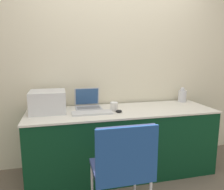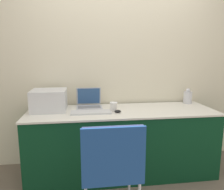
{
  "view_description": "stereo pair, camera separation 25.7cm",
  "coord_description": "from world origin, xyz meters",
  "px_view_note": "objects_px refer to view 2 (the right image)",
  "views": [
    {
      "loc": [
        -0.71,
        -2.08,
        1.44
      ],
      "look_at": [
        -0.11,
        0.37,
        0.97
      ],
      "focal_mm": 35.0,
      "sensor_mm": 36.0,
      "label": 1
    },
    {
      "loc": [
        -0.46,
        -2.13,
        1.44
      ],
      "look_at": [
        -0.11,
        0.37,
        0.97
      ],
      "focal_mm": 35.0,
      "sensor_mm": 36.0,
      "label": 2
    }
  ],
  "objects_px": {
    "external_keyboard": "(91,112)",
    "chair": "(112,163)",
    "laptop_left": "(89,103)",
    "metal_pitcher": "(188,97)",
    "printer": "(49,99)",
    "mouse": "(118,111)",
    "coffee_cup": "(114,107)"
  },
  "relations": [
    {
      "from": "laptop_left",
      "to": "coffee_cup",
      "type": "height_order",
      "value": "laptop_left"
    },
    {
      "from": "mouse",
      "to": "coffee_cup",
      "type": "bearing_deg",
      "value": 114.23
    },
    {
      "from": "coffee_cup",
      "to": "metal_pitcher",
      "type": "distance_m",
      "value": 1.09
    },
    {
      "from": "printer",
      "to": "laptop_left",
      "type": "height_order",
      "value": "printer"
    },
    {
      "from": "laptop_left",
      "to": "metal_pitcher",
      "type": "distance_m",
      "value": 1.33
    },
    {
      "from": "external_keyboard",
      "to": "coffee_cup",
      "type": "xyz_separation_m",
      "value": [
        0.26,
        0.05,
        0.04
      ]
    },
    {
      "from": "external_keyboard",
      "to": "mouse",
      "type": "height_order",
      "value": "mouse"
    },
    {
      "from": "printer",
      "to": "coffee_cup",
      "type": "distance_m",
      "value": 0.76
    },
    {
      "from": "coffee_cup",
      "to": "mouse",
      "type": "distance_m",
      "value": 0.09
    },
    {
      "from": "mouse",
      "to": "metal_pitcher",
      "type": "relative_size",
      "value": 0.36
    },
    {
      "from": "external_keyboard",
      "to": "metal_pitcher",
      "type": "distance_m",
      "value": 1.36
    },
    {
      "from": "metal_pitcher",
      "to": "coffee_cup",
      "type": "bearing_deg",
      "value": -165.1
    },
    {
      "from": "laptop_left",
      "to": "metal_pitcher",
      "type": "height_order",
      "value": "laptop_left"
    },
    {
      "from": "mouse",
      "to": "external_keyboard",
      "type": "bearing_deg",
      "value": 174.44
    },
    {
      "from": "metal_pitcher",
      "to": "printer",
      "type": "bearing_deg",
      "value": -175.46
    },
    {
      "from": "laptop_left",
      "to": "external_keyboard",
      "type": "bearing_deg",
      "value": -87.62
    },
    {
      "from": "laptop_left",
      "to": "mouse",
      "type": "distance_m",
      "value": 0.44
    },
    {
      "from": "laptop_left",
      "to": "metal_pitcher",
      "type": "xyz_separation_m",
      "value": [
        1.33,
        0.06,
        0.04
      ]
    },
    {
      "from": "printer",
      "to": "external_keyboard",
      "type": "relative_size",
      "value": 0.87
    },
    {
      "from": "external_keyboard",
      "to": "chair",
      "type": "bearing_deg",
      "value": -80.5
    },
    {
      "from": "external_keyboard",
      "to": "metal_pitcher",
      "type": "xyz_separation_m",
      "value": [
        1.32,
        0.33,
        0.08
      ]
    },
    {
      "from": "printer",
      "to": "metal_pitcher",
      "type": "distance_m",
      "value": 1.8
    },
    {
      "from": "printer",
      "to": "laptop_left",
      "type": "relative_size",
      "value": 1.27
    },
    {
      "from": "mouse",
      "to": "laptop_left",
      "type": "bearing_deg",
      "value": 135.89
    },
    {
      "from": "coffee_cup",
      "to": "metal_pitcher",
      "type": "relative_size",
      "value": 0.52
    },
    {
      "from": "laptop_left",
      "to": "chair",
      "type": "distance_m",
      "value": 1.1
    },
    {
      "from": "chair",
      "to": "printer",
      "type": "bearing_deg",
      "value": 122.16
    },
    {
      "from": "printer",
      "to": "metal_pitcher",
      "type": "bearing_deg",
      "value": 4.54
    },
    {
      "from": "coffee_cup",
      "to": "laptop_left",
      "type": "bearing_deg",
      "value": 141.14
    },
    {
      "from": "external_keyboard",
      "to": "mouse",
      "type": "bearing_deg",
      "value": -5.56
    },
    {
      "from": "external_keyboard",
      "to": "coffee_cup",
      "type": "height_order",
      "value": "coffee_cup"
    },
    {
      "from": "external_keyboard",
      "to": "laptop_left",
      "type": "bearing_deg",
      "value": 92.38
    }
  ]
}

